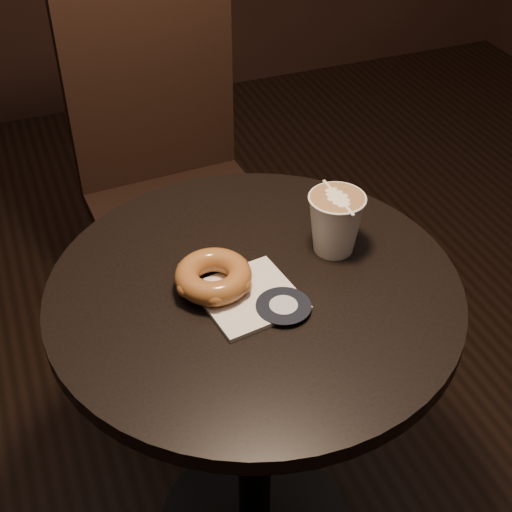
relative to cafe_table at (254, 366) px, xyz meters
name	(u,v)px	position (x,y,z in m)	size (l,w,h in m)	color
cafe_table	(254,366)	(0.00, 0.00, 0.00)	(0.70, 0.70, 0.75)	black
chair	(168,158)	(0.04, 0.69, 0.05)	(0.45, 0.45, 1.08)	black
pastry_bag	(249,297)	(-0.02, -0.03, 0.20)	(0.15, 0.15, 0.01)	silver
doughnut	(213,276)	(-0.07, 0.01, 0.23)	(0.13, 0.13, 0.04)	brown
latte_cup	(335,224)	(0.17, 0.04, 0.25)	(0.10, 0.10, 0.11)	white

